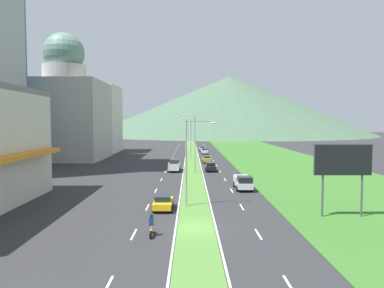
# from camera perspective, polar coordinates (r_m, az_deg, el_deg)

# --- Properties ---
(ground_plane) EXTENTS (600.00, 600.00, 0.00)m
(ground_plane) POSITION_cam_1_polar(r_m,az_deg,el_deg) (31.19, 0.62, -13.52)
(ground_plane) COLOR #2D2D30
(grass_median) EXTENTS (3.20, 240.00, 0.06)m
(grass_median) POSITION_cam_1_polar(r_m,az_deg,el_deg) (90.28, 0.02, -2.26)
(grass_median) COLOR #518438
(grass_median) RESTS_ON ground_plane
(grass_verge_right) EXTENTS (24.00, 240.00, 0.06)m
(grass_verge_right) POSITION_cam_1_polar(r_m,az_deg,el_deg) (92.71, 12.86, -2.20)
(grass_verge_right) COLOR #387028
(grass_verge_right) RESTS_ON ground_plane
(lane_dash_left_1) EXTENTS (0.16, 2.80, 0.01)m
(lane_dash_left_1) POSITION_cam_1_polar(r_m,az_deg,el_deg) (21.58, -13.61, -21.63)
(lane_dash_left_1) COLOR silver
(lane_dash_left_1) RESTS_ON ground_plane
(lane_dash_left_2) EXTENTS (0.16, 2.80, 0.01)m
(lane_dash_left_2) POSITION_cam_1_polar(r_m,az_deg,el_deg) (29.97, -9.44, -14.28)
(lane_dash_left_2) COLOR silver
(lane_dash_left_2) RESTS_ON ground_plane
(lane_dash_left_3) EXTENTS (0.16, 2.80, 0.01)m
(lane_dash_left_3) POSITION_cam_1_polar(r_m,az_deg,el_deg) (38.72, -7.25, -10.15)
(lane_dash_left_3) COLOR silver
(lane_dash_left_3) RESTS_ON ground_plane
(lane_dash_left_4) EXTENTS (0.16, 2.80, 0.01)m
(lane_dash_left_4) POSITION_cam_1_polar(r_m,az_deg,el_deg) (47.63, -5.91, -7.55)
(lane_dash_left_4) COLOR silver
(lane_dash_left_4) RESTS_ON ground_plane
(lane_dash_left_5) EXTENTS (0.16, 2.80, 0.01)m
(lane_dash_left_5) POSITION_cam_1_polar(r_m,az_deg,el_deg) (56.62, -4.99, -5.77)
(lane_dash_left_5) COLOR silver
(lane_dash_left_5) RESTS_ON ground_plane
(lane_dash_left_6) EXTENTS (0.16, 2.80, 0.01)m
(lane_dash_left_6) POSITION_cam_1_polar(r_m,az_deg,el_deg) (65.66, -4.34, -4.48)
(lane_dash_left_6) COLOR silver
(lane_dash_left_6) RESTS_ON ground_plane
(lane_dash_left_7) EXTENTS (0.16, 2.80, 0.01)m
(lane_dash_left_7) POSITION_cam_1_polar(r_m,az_deg,el_deg) (74.74, -3.84, -3.50)
(lane_dash_left_7) COLOR silver
(lane_dash_left_7) RESTS_ON ground_plane
(lane_dash_left_8) EXTENTS (0.16, 2.80, 0.01)m
(lane_dash_left_8) POSITION_cam_1_polar(r_m,az_deg,el_deg) (83.84, -3.45, -2.73)
(lane_dash_left_8) COLOR silver
(lane_dash_left_8) RESTS_ON ground_plane
(lane_dash_left_9) EXTENTS (0.16, 2.80, 0.01)m
(lane_dash_left_9) POSITION_cam_1_polar(r_m,az_deg,el_deg) (92.95, -3.14, -2.12)
(lane_dash_left_9) COLOR silver
(lane_dash_left_9) RESTS_ON ground_plane
(lane_dash_left_10) EXTENTS (0.16, 2.80, 0.01)m
(lane_dash_left_10) POSITION_cam_1_polar(r_m,az_deg,el_deg) (102.07, -2.88, -1.61)
(lane_dash_left_10) COLOR silver
(lane_dash_left_10) RESTS_ON ground_plane
(lane_dash_left_11) EXTENTS (0.16, 2.80, 0.01)m
(lane_dash_left_11) POSITION_cam_1_polar(r_m,az_deg,el_deg) (111.20, -2.67, -1.19)
(lane_dash_left_11) COLOR silver
(lane_dash_left_11) RESTS_ON ground_plane
(lane_dash_left_12) EXTENTS (0.16, 2.80, 0.01)m
(lane_dash_left_12) POSITION_cam_1_polar(r_m,az_deg,el_deg) (120.34, -2.49, -0.83)
(lane_dash_left_12) COLOR silver
(lane_dash_left_12) RESTS_ON ground_plane
(lane_dash_left_13) EXTENTS (0.16, 2.80, 0.01)m
(lane_dash_left_13) POSITION_cam_1_polar(r_m,az_deg,el_deg) (129.48, -2.33, -0.52)
(lane_dash_left_13) COLOR silver
(lane_dash_left_13) RESTS_ON ground_plane
(lane_dash_left_14) EXTENTS (0.16, 2.80, 0.01)m
(lane_dash_left_14) POSITION_cam_1_polar(r_m,az_deg,el_deg) (138.63, -2.20, -0.25)
(lane_dash_left_14) COLOR silver
(lane_dash_left_14) RESTS_ON ground_plane
(lane_dash_left_15) EXTENTS (0.16, 2.80, 0.01)m
(lane_dash_left_15) POSITION_cam_1_polar(r_m,az_deg,el_deg) (147.78, -2.08, -0.02)
(lane_dash_left_15) COLOR silver
(lane_dash_left_15) RESTS_ON ground_plane
(lane_dash_right_1) EXTENTS (0.16, 2.80, 0.01)m
(lane_dash_right_1) POSITION_cam_1_polar(r_m,az_deg,el_deg) (21.80, 15.66, -21.39)
(lane_dash_right_1) COLOR silver
(lane_dash_right_1) RESTS_ON ground_plane
(lane_dash_right_2) EXTENTS (0.16, 2.80, 0.01)m
(lane_dash_right_2) POSITION_cam_1_polar(r_m,az_deg,el_deg) (30.13, 10.72, -14.19)
(lane_dash_right_2) COLOR silver
(lane_dash_right_2) RESTS_ON ground_plane
(lane_dash_right_3) EXTENTS (0.16, 2.80, 0.01)m
(lane_dash_right_3) POSITION_cam_1_polar(r_m,az_deg,el_deg) (38.84, 8.10, -10.11)
(lane_dash_right_3) COLOR silver
(lane_dash_right_3) RESTS_ON ground_plane
(lane_dash_right_4) EXTENTS (0.16, 2.80, 0.01)m
(lane_dash_right_4) POSITION_cam_1_polar(r_m,az_deg,el_deg) (47.73, 6.48, -7.53)
(lane_dash_right_4) COLOR silver
(lane_dash_right_4) RESTS_ON ground_plane
(lane_dash_right_5) EXTENTS (0.16, 2.80, 0.01)m
(lane_dash_right_5) POSITION_cam_1_polar(r_m,az_deg,el_deg) (56.71, 5.39, -5.76)
(lane_dash_right_5) COLOR silver
(lane_dash_right_5) RESTS_ON ground_plane
(lane_dash_right_6) EXTENTS (0.16, 2.80, 0.01)m
(lane_dash_right_6) POSITION_cam_1_polar(r_m,az_deg,el_deg) (65.74, 4.59, -4.47)
(lane_dash_right_6) COLOR silver
(lane_dash_right_6) RESTS_ON ground_plane
(lane_dash_right_7) EXTENTS (0.16, 2.80, 0.01)m
(lane_dash_right_7) POSITION_cam_1_polar(r_m,az_deg,el_deg) (74.80, 4.00, -3.49)
(lane_dash_right_7) COLOR silver
(lane_dash_right_7) RESTS_ON ground_plane
(lane_dash_right_8) EXTENTS (0.16, 2.80, 0.01)m
(lane_dash_right_8) POSITION_cam_1_polar(r_m,az_deg,el_deg) (83.89, 3.53, -2.73)
(lane_dash_right_8) COLOR silver
(lane_dash_right_8) RESTS_ON ground_plane
(lane_dash_right_9) EXTENTS (0.16, 2.80, 0.01)m
(lane_dash_right_9) POSITION_cam_1_polar(r_m,az_deg,el_deg) (93.00, 3.15, -2.11)
(lane_dash_right_9) COLOR silver
(lane_dash_right_9) RESTS_ON ground_plane
(lane_dash_right_10) EXTENTS (0.16, 2.80, 0.01)m
(lane_dash_right_10) POSITION_cam_1_polar(r_m,az_deg,el_deg) (102.12, 2.84, -1.61)
(lane_dash_right_10) COLOR silver
(lane_dash_right_10) RESTS_ON ground_plane
(lane_dash_right_11) EXTENTS (0.16, 2.80, 0.01)m
(lane_dash_right_11) POSITION_cam_1_polar(r_m,az_deg,el_deg) (111.24, 2.59, -1.18)
(lane_dash_right_11) COLOR silver
(lane_dash_right_11) RESTS_ON ground_plane
(lane_dash_right_12) EXTENTS (0.16, 2.80, 0.01)m
(lane_dash_right_12) POSITION_cam_1_polar(r_m,az_deg,el_deg) (120.38, 2.37, -0.82)
(lane_dash_right_12) COLOR silver
(lane_dash_right_12) RESTS_ON ground_plane
(lane_dash_right_13) EXTENTS (0.16, 2.80, 0.01)m
(lane_dash_right_13) POSITION_cam_1_polar(r_m,az_deg,el_deg) (129.52, 2.18, -0.52)
(lane_dash_right_13) COLOR silver
(lane_dash_right_13) RESTS_ON ground_plane
(lane_dash_right_14) EXTENTS (0.16, 2.80, 0.01)m
(lane_dash_right_14) POSITION_cam_1_polar(r_m,az_deg,el_deg) (138.66, 2.02, -0.25)
(lane_dash_right_14) COLOR silver
(lane_dash_right_14) RESTS_ON ground_plane
(lane_dash_right_15) EXTENTS (0.16, 2.80, 0.01)m
(lane_dash_right_15) POSITION_cam_1_polar(r_m,az_deg,el_deg) (147.81, 1.87, -0.01)
(lane_dash_right_15) COLOR silver
(lane_dash_right_15) RESTS_ON ground_plane
(edge_line_median_left) EXTENTS (0.16, 240.00, 0.01)m
(edge_line_median_left) POSITION_cam_1_polar(r_m,az_deg,el_deg) (90.29, -1.10, -2.28)
(edge_line_median_left) COLOR silver
(edge_line_median_left) RESTS_ON ground_plane
(edge_line_median_right) EXTENTS (0.16, 240.00, 0.01)m
(edge_line_median_right) POSITION_cam_1_polar(r_m,az_deg,el_deg) (90.31, 1.13, -2.28)
(edge_line_median_right) COLOR silver
(edge_line_median_right) RESTS_ON ground_plane
(domed_building) EXTENTS (18.89, 18.89, 30.99)m
(domed_building) POSITION_cam_1_polar(r_m,az_deg,el_deg) (92.54, -19.89, 5.14)
(domed_building) COLOR #B7B2A8
(domed_building) RESTS_ON ground_plane
(midrise_colored) EXTENTS (15.62, 15.62, 20.20)m
(midrise_colored) POSITION_cam_1_polar(r_m,az_deg,el_deg) (111.51, -15.92, 3.89)
(midrise_colored) COLOR silver
(midrise_colored) RESTS_ON ground_plane
(hill_far_left) EXTENTS (132.41, 132.41, 38.08)m
(hill_far_left) POSITION_cam_1_polar(r_m,az_deg,el_deg) (315.57, -17.93, 5.16)
(hill_far_left) COLOR #516B56
(hill_far_left) RESTS_ON ground_plane
(hill_far_center) EXTENTS (208.56, 208.56, 44.24)m
(hill_far_center) POSITION_cam_1_polar(r_m,az_deg,el_deg) (273.07, 6.00, 6.24)
(hill_far_center) COLOR #47664C
(hill_far_center) RESTS_ON ground_plane
(hill_far_right) EXTENTS (148.16, 148.16, 43.82)m
(hill_far_right) POSITION_cam_1_polar(r_m,az_deg,el_deg) (331.23, 9.13, 5.70)
(hill_far_right) COLOR #47664C
(hill_far_right) RESTS_ON ground_plane
(street_lamp_near) EXTENTS (3.29, 0.41, 9.44)m
(street_lamp_near) POSITION_cam_1_polar(r_m,az_deg,el_deg) (38.06, -0.39, -2.03)
(street_lamp_near) COLOR #99999E
(street_lamp_near) RESTS_ON ground_plane
(street_lamp_mid) EXTENTS (3.54, 0.41, 10.43)m
(street_lamp_mid) POSITION_cam_1_polar(r_m,az_deg,el_deg) (62.79, 0.12, 0.66)
(street_lamp_mid) COLOR #99999E
(street_lamp_mid) RESTS_ON ground_plane
(street_lamp_far) EXTENTS (3.38, 0.33, 9.81)m
(street_lamp_far) POSITION_cam_1_polar(r_m,az_deg,el_deg) (87.58, 0.04, 1.25)
(street_lamp_far) COLOR #99999E
(street_lamp_far) RESTS_ON ground_plane
(billboard_roadside) EXTENTS (5.61, 0.28, 7.10)m
(billboard_roadside) POSITION_cam_1_polar(r_m,az_deg,el_deg) (36.56, 23.35, -2.80)
(billboard_roadside) COLOR #4C4C51
(billboard_roadside) RESTS_ON ground_plane
(car_0) EXTENTS (1.92, 4.33, 1.50)m
(car_0) POSITION_cam_1_polar(r_m,az_deg,el_deg) (79.81, 2.41, -2.49)
(car_0) COLOR #C6842D
(car_0) RESTS_ON ground_plane
(car_1) EXTENTS (2.02, 4.08, 1.50)m
(car_1) POSITION_cam_1_polar(r_m,az_deg,el_deg) (37.46, -4.72, -9.42)
(car_1) COLOR yellow
(car_1) RESTS_ON ground_plane
(car_2) EXTENTS (1.97, 4.09, 1.63)m
(car_2) POSITION_cam_1_polar(r_m,az_deg,el_deg) (65.97, 3.05, -3.73)
(car_2) COLOR black
(car_2) RESTS_ON ground_plane
(car_3) EXTENTS (1.98, 4.41, 1.43)m
(car_3) POSITION_cam_1_polar(r_m,az_deg,el_deg) (112.06, 1.69, -0.77)
(car_3) COLOR #B2B2B7
(car_3) RESTS_ON ground_plane
(car_4) EXTENTS (1.98, 4.72, 1.58)m
(car_4) POSITION_cam_1_polar(r_m,az_deg,el_deg) (102.10, 2.02, -1.16)
(car_4) COLOR silver
(car_4) RESTS_ON ground_plane
(pickup_truck_0) EXTENTS (2.18, 5.40, 2.00)m
(pickup_truck_0) POSITION_cam_1_polar(r_m,az_deg,el_deg) (48.47, 8.33, -6.20)
(pickup_truck_0) COLOR silver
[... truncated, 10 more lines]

